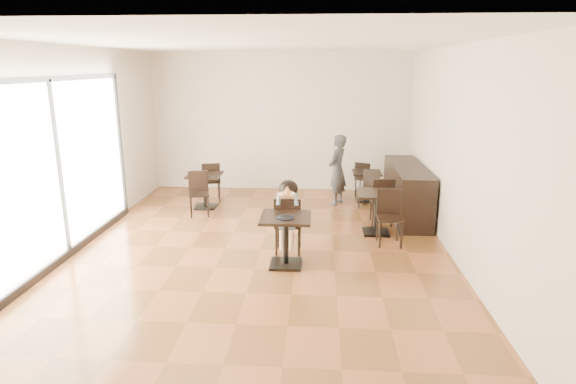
# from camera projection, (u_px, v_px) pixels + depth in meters

# --- Properties ---
(floor) EXTENTS (6.00, 8.00, 0.01)m
(floor) POSITION_uv_depth(u_px,v_px,m) (261.00, 249.00, 7.79)
(floor) COLOR brown
(floor) RESTS_ON ground
(ceiling) EXTENTS (6.00, 8.00, 0.01)m
(ceiling) POSITION_uv_depth(u_px,v_px,m) (258.00, 43.00, 6.98)
(ceiling) COLOR white
(ceiling) RESTS_ON floor
(wall_back) EXTENTS (6.00, 0.01, 3.20)m
(wall_back) POSITION_uv_depth(u_px,v_px,m) (280.00, 122.00, 11.25)
(wall_back) COLOR beige
(wall_back) RESTS_ON floor
(wall_front) EXTENTS (6.00, 0.01, 3.20)m
(wall_front) POSITION_uv_depth(u_px,v_px,m) (193.00, 246.00, 3.53)
(wall_front) COLOR beige
(wall_front) RESTS_ON floor
(wall_left) EXTENTS (0.01, 8.00, 3.20)m
(wall_left) POSITION_uv_depth(u_px,v_px,m) (70.00, 150.00, 7.58)
(wall_left) COLOR beige
(wall_left) RESTS_ON floor
(wall_right) EXTENTS (0.01, 8.00, 3.20)m
(wall_right) POSITION_uv_depth(u_px,v_px,m) (458.00, 154.00, 7.20)
(wall_right) COLOR beige
(wall_right) RESTS_ON floor
(storefront_window) EXTENTS (0.04, 4.50, 2.60)m
(storefront_window) POSITION_uv_depth(u_px,v_px,m) (57.00, 169.00, 7.14)
(storefront_window) COLOR white
(storefront_window) RESTS_ON floor
(child_table) EXTENTS (0.73, 0.73, 0.77)m
(child_table) POSITION_uv_depth(u_px,v_px,m) (286.00, 241.00, 7.07)
(child_table) COLOR black
(child_table) RESTS_ON floor
(child_chair) EXTENTS (0.42, 0.42, 0.92)m
(child_chair) POSITION_uv_depth(u_px,v_px,m) (288.00, 224.00, 7.58)
(child_chair) COLOR black
(child_chair) RESTS_ON floor
(child) EXTENTS (0.42, 0.58, 1.16)m
(child) POSITION_uv_depth(u_px,v_px,m) (288.00, 217.00, 7.55)
(child) COLOR slate
(child) RESTS_ON child_chair
(plate) EXTENTS (0.26, 0.26, 0.02)m
(plate) POSITION_uv_depth(u_px,v_px,m) (285.00, 218.00, 6.87)
(plate) COLOR black
(plate) RESTS_ON child_table
(pizza_slice) EXTENTS (0.27, 0.21, 0.06)m
(pizza_slice) POSITION_uv_depth(u_px,v_px,m) (287.00, 194.00, 7.26)
(pizza_slice) COLOR tan
(pizza_slice) RESTS_ON child
(adult_patron) EXTENTS (0.55, 0.64, 1.50)m
(adult_patron) POSITION_uv_depth(u_px,v_px,m) (337.00, 170.00, 10.16)
(adult_patron) COLOR #39393E
(adult_patron) RESTS_ON floor
(cafe_table_mid) EXTENTS (0.72, 0.72, 0.75)m
(cafe_table_mid) POSITION_uv_depth(u_px,v_px,m) (377.00, 213.00, 8.45)
(cafe_table_mid) COLOR black
(cafe_table_mid) RESTS_ON floor
(cafe_table_left) EXTENTS (0.83, 0.83, 0.72)m
(cafe_table_left) POSITION_uv_depth(u_px,v_px,m) (206.00, 191.00, 10.01)
(cafe_table_left) COLOR black
(cafe_table_left) RESTS_ON floor
(cafe_table_back) EXTENTS (0.82, 0.82, 0.65)m
(cafe_table_back) POSITION_uv_depth(u_px,v_px,m) (366.00, 186.00, 10.52)
(cafe_table_back) COLOR black
(cafe_table_back) RESTS_ON floor
(chair_mid_a) EXTENTS (0.41, 0.41, 0.90)m
(chair_mid_a) POSITION_uv_depth(u_px,v_px,m) (382.00, 200.00, 8.96)
(chair_mid_a) COLOR black
(chair_mid_a) RESTS_ON floor
(chair_mid_b) EXTENTS (0.41, 0.41, 0.90)m
(chair_mid_b) POSITION_uv_depth(u_px,v_px,m) (390.00, 219.00, 7.89)
(chair_mid_b) COLOR black
(chair_mid_b) RESTS_ON floor
(chair_left_a) EXTENTS (0.47, 0.47, 0.86)m
(chair_left_a) POSITION_uv_depth(u_px,v_px,m) (211.00, 181.00, 10.53)
(chair_left_a) COLOR black
(chair_left_a) RESTS_ON floor
(chair_left_b) EXTENTS (0.47, 0.47, 0.86)m
(chair_left_b) POSITION_uv_depth(u_px,v_px,m) (199.00, 194.00, 9.47)
(chair_left_b) COLOR black
(chair_left_b) RESTS_ON floor
(chair_back_a) EXTENTS (0.47, 0.47, 0.78)m
(chair_back_a) POSITION_uv_depth(u_px,v_px,m) (364.00, 179.00, 10.95)
(chair_back_a) COLOR black
(chair_back_a) RESTS_ON floor
(chair_back_b) EXTENTS (0.47, 0.47, 0.78)m
(chair_back_b) POSITION_uv_depth(u_px,v_px,m) (369.00, 190.00, 9.97)
(chair_back_b) COLOR black
(chair_back_b) RESTS_ON floor
(service_counter) EXTENTS (0.60, 2.40, 1.00)m
(service_counter) POSITION_uv_depth(u_px,v_px,m) (407.00, 191.00, 9.43)
(service_counter) COLOR black
(service_counter) RESTS_ON floor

